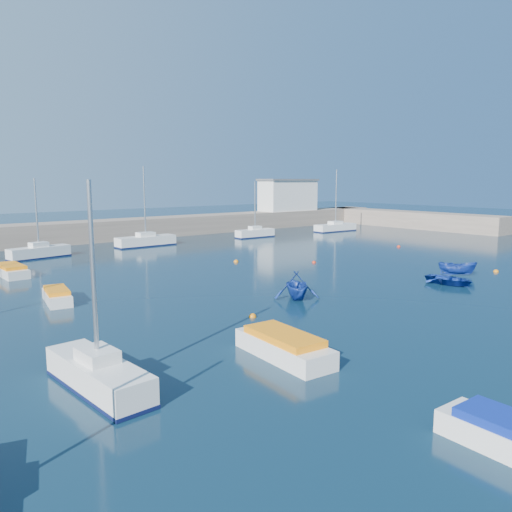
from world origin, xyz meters
TOP-DOWN VIEW (x-y plane):
  - ground at (0.00, 0.00)m, footprint 220.00×220.00m
  - back_wall at (0.00, 46.00)m, footprint 96.00×4.50m
  - right_arm at (44.00, 32.00)m, footprint 4.50×32.00m
  - harbor_office at (30.00, 46.00)m, footprint 10.00×4.00m
  - sailboat_1 at (-20.69, 1.48)m, footprint 2.03×5.89m
  - sailboat_5 at (-13.01, 35.98)m, footprint 6.10×2.61m
  - sailboat_6 at (-0.53, 37.57)m, footprint 7.10×2.10m
  - sailboat_7 at (15.17, 36.48)m, footprint 5.66×1.79m
  - sailboat_8 at (29.78, 35.10)m, footprint 7.19×2.39m
  - motorboat_0 at (-13.05, -0.36)m, footprint 2.19×5.24m
  - motorboat_1 at (-17.56, 16.16)m, footprint 1.93×3.96m
  - motorboat_2 at (-17.59, 27.64)m, footprint 1.84×4.79m
  - dinghy_center at (7.06, 3.36)m, footprint 2.63×3.61m
  - dinghy_left at (-4.97, 7.30)m, footprint 4.36×4.49m
  - dinghy_right at (10.79, 4.80)m, footprint 2.60×3.08m
  - buoy_0 at (-10.02, 5.61)m, footprint 0.45×0.45m
  - buoy_1 at (6.28, 16.66)m, footprint 0.38×0.38m
  - buoy_2 at (14.86, 3.53)m, footprint 0.44×0.44m
  - buoy_3 at (0.79, 21.60)m, footprint 0.48×0.48m
  - buoy_4 at (22.05, 18.30)m, footprint 0.42×0.42m

SIDE VIEW (x-z plane):
  - ground at x=0.00m, z-range 0.00..0.00m
  - buoy_0 at x=-10.02m, z-range -0.23..0.23m
  - buoy_1 at x=6.28m, z-range -0.19..0.19m
  - buoy_2 at x=14.86m, z-range -0.22..0.22m
  - buoy_3 at x=0.79m, z-range -0.24..0.24m
  - buoy_4 at x=22.05m, z-range -0.21..0.21m
  - dinghy_center at x=7.06m, z-range 0.00..0.73m
  - motorboat_1 at x=-17.56m, z-range -0.03..0.90m
  - motorboat_2 at x=-17.59m, z-range -0.03..0.94m
  - motorboat_0 at x=-13.05m, z-range -0.04..1.11m
  - dinghy_right at x=10.79m, z-range 0.00..1.15m
  - sailboat_7 at x=15.17m, z-range -3.15..4.37m
  - sailboat_8 at x=29.78m, z-range -4.01..5.24m
  - sailboat_1 at x=-20.69m, z-range -3.26..4.51m
  - sailboat_5 at x=-13.01m, z-range -3.33..4.60m
  - sailboat_6 at x=-0.53m, z-range -4.00..5.31m
  - dinghy_left at x=-4.97m, z-range 0.00..1.80m
  - back_wall at x=0.00m, z-range 0.00..2.60m
  - right_arm at x=44.00m, z-range 0.00..2.60m
  - harbor_office at x=30.00m, z-range 2.60..7.60m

